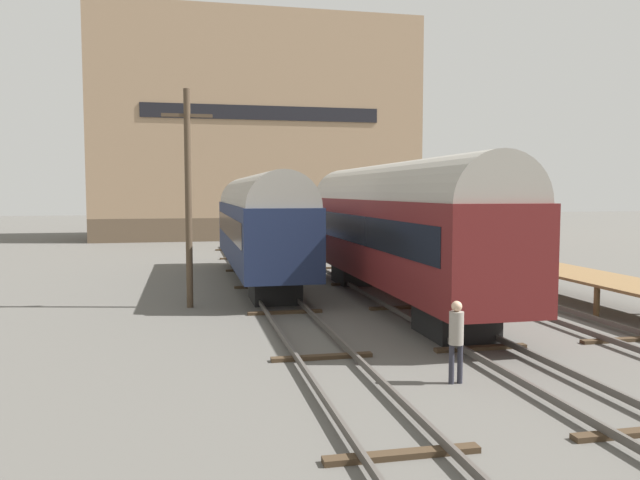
# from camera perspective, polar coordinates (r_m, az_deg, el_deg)

# --- Properties ---
(ground_plane) EXTENTS (200.00, 200.00, 0.00)m
(ground_plane) POSITION_cam_1_polar(r_m,az_deg,el_deg) (20.12, 10.62, -7.75)
(ground_plane) COLOR #56544F
(track_left) EXTENTS (2.60, 60.00, 0.26)m
(track_left) POSITION_cam_1_polar(r_m,az_deg,el_deg) (18.87, -1.78, -8.05)
(track_left) COLOR #4C4742
(track_left) RESTS_ON ground
(track_middle) EXTENTS (2.60, 60.00, 0.26)m
(track_middle) POSITION_cam_1_polar(r_m,az_deg,el_deg) (20.09, 10.63, -7.36)
(track_middle) COLOR #4C4742
(track_middle) RESTS_ON ground
(track_right) EXTENTS (2.60, 60.00, 0.26)m
(track_right) POSITION_cam_1_polar(r_m,az_deg,el_deg) (22.12, 21.15, -6.49)
(track_right) COLOR #4C4742
(track_right) RESTS_ON ground
(train_car_maroon) EXTENTS (2.91, 16.73, 5.29)m
(train_car_maroon) POSITION_cam_1_polar(r_m,az_deg,el_deg) (23.53, 6.87, 1.49)
(train_car_maroon) COLOR black
(train_car_maroon) RESTS_ON ground
(train_car_navy) EXTENTS (2.88, 15.52, 5.01)m
(train_car_navy) POSITION_cam_1_polar(r_m,az_deg,el_deg) (28.97, -5.58, 1.70)
(train_car_navy) COLOR black
(train_car_navy) RESTS_ON ground
(station_platform) EXTENTS (2.64, 14.99, 1.13)m
(station_platform) POSITION_cam_1_polar(r_m,az_deg,el_deg) (23.67, 26.31, -3.74)
(station_platform) COLOR brown
(station_platform) RESTS_ON ground
(person_worker) EXTENTS (0.32, 0.32, 1.84)m
(person_worker) POSITION_cam_1_polar(r_m,az_deg,el_deg) (14.13, 12.35, -8.35)
(person_worker) COLOR #282833
(person_worker) RESTS_ON ground
(utility_pole) EXTENTS (1.80, 0.24, 7.89)m
(utility_pole) POSITION_cam_1_polar(r_m,az_deg,el_deg) (23.04, -11.95, 4.05)
(utility_pole) COLOR #473828
(utility_pole) RESTS_ON ground
(warehouse_building) EXTENTS (28.97, 10.62, 19.90)m
(warehouse_building) POSITION_cam_1_polar(r_m,az_deg,el_deg) (59.54, -5.86, 9.93)
(warehouse_building) COLOR brown
(warehouse_building) RESTS_ON ground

